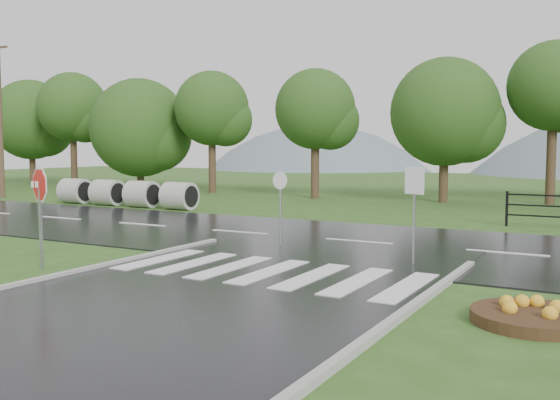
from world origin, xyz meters
The scene contains 10 objects.
ground centered at (0.00, 0.00, 0.00)m, with size 120.00×120.00×0.00m, color #2B511B.
main_road centered at (0.00, 10.00, 0.00)m, with size 90.00×8.00×0.04m, color black.
crosswalk centered at (0.00, 5.00, 0.06)m, with size 6.50×2.80×0.02m.
treeline centered at (1.00, 24.00, 0.00)m, with size 83.20×5.20×10.00m.
culvert_pipes centered at (-13.49, 15.00, 0.60)m, with size 7.60×1.20×1.20m.
stop_sign centered at (-4.69, 3.02, 1.70)m, with size 1.02×0.36×2.42m.
flower_bed centered at (5.40, 3.75, 0.14)m, with size 1.87×1.87×0.37m.
reg_sign_small centered at (2.41, 7.33, 1.59)m, with size 0.49×0.17×2.26m.
reg_sign_round centered at (-1.56, 8.25, 1.31)m, with size 0.47×0.10×2.05m.
utility_pole_west centered at (-22.70, 15.50, 4.37)m, with size 1.53×0.29×8.59m.
Camera 1 is at (6.58, -6.30, 2.69)m, focal length 40.00 mm.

